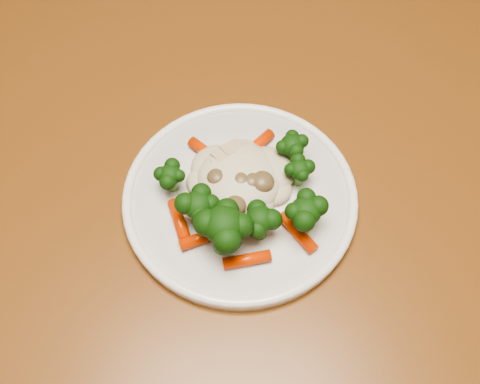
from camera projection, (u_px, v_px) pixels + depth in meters
The scene contains 3 objects.
dining_table at pixel (217, 208), 0.72m from camera, with size 1.30×0.88×0.75m.
plate at pixel (240, 199), 0.62m from camera, with size 0.24×0.24×0.01m, color white.
meal at pixel (243, 195), 0.59m from camera, with size 0.17×0.17×0.06m.
Camera 1 is at (0.33, -0.17, 1.29)m, focal length 45.00 mm.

